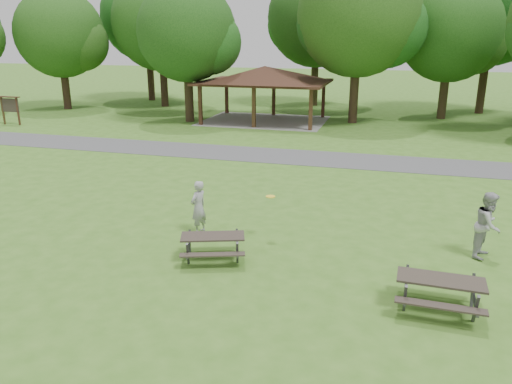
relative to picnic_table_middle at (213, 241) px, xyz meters
name	(u,v)px	position (x,y,z in m)	size (l,w,h in m)	color
ground	(171,289)	(-0.42, -1.80, -0.54)	(160.00, 160.00, 0.00)	#3E6F1F
asphalt_path	(291,157)	(-0.42, 12.20, -0.53)	(120.00, 3.20, 0.02)	#4A494C
pavilion	(265,76)	(-4.42, 22.20, 2.52)	(8.60, 7.01, 3.76)	#361F13
notice_board	(10,105)	(-20.42, 16.20, 0.77)	(1.60, 0.30, 1.88)	#372414
tree_row_b	(61,36)	(-21.33, 23.72, 5.13)	(7.14, 6.80, 9.28)	black
tree_row_c	(162,25)	(-14.32, 27.22, 6.00)	(8.19, 7.80, 10.67)	black
tree_row_d	(188,35)	(-9.34, 20.72, 5.23)	(6.93, 6.60, 9.27)	black
tree_row_e	(360,19)	(1.68, 23.22, 6.24)	(8.40, 8.00, 11.02)	black
tree_row_f	(451,34)	(7.67, 26.72, 5.30)	(7.35, 7.00, 9.55)	#302315
tree_deep_a	(148,19)	(-17.32, 30.72, 6.59)	(8.40, 8.00, 11.38)	black
tree_deep_b	(318,20)	(-2.32, 31.22, 6.35)	(8.40, 8.00, 11.13)	#2E2114
tree_deep_c	(494,11)	(10.69, 30.22, 6.91)	(8.82, 8.40, 11.90)	#321F16
picnic_table_middle	(213,241)	(0.00, 0.00, 0.00)	(2.03, 1.82, 0.73)	#2F2722
picnic_table_far	(440,286)	(5.67, -1.10, 0.05)	(1.89, 1.55, 0.80)	#2F2822
frisbee_in_flight	(271,197)	(1.12, 1.83, 0.78)	(0.35, 0.35, 0.02)	yellow
frisbee_thrower	(198,207)	(-1.08, 1.68, 0.29)	(0.60, 0.40, 1.66)	#9A9A9D
frisbee_catcher	(488,225)	(7.07, 2.23, 0.38)	(0.89, 0.69, 1.83)	#A7A7A9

